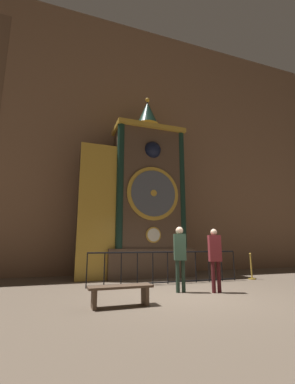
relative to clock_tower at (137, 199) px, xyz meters
name	(u,v)px	position (x,y,z in m)	size (l,w,h in m)	color
ground_plane	(188,295)	(0.21, -4.09, -3.29)	(28.00, 28.00, 0.00)	brown
cathedral_back_wall	(131,139)	(0.12, 1.49, 3.39)	(24.00, 0.32, 13.39)	#846047
clock_tower	(137,199)	(0.00, 0.00, 0.00)	(4.86, 1.82, 8.29)	brown
railing_fence	(168,266)	(0.49, -2.15, -2.69)	(5.54, 0.05, 1.09)	black
visitor_near	(180,252)	(0.20, -3.71, -2.18)	(0.39, 0.32, 1.84)	#213427
visitor_far	(215,254)	(1.14, -4.09, -2.23)	(0.39, 0.31, 1.77)	#461518
stanchion_post	(251,271)	(4.04, -2.15, -2.97)	(0.28, 0.28, 1.00)	#B28E33
visitor_bench	(120,291)	(-1.81, -4.79, -2.98)	(1.43, 0.40, 0.44)	brown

